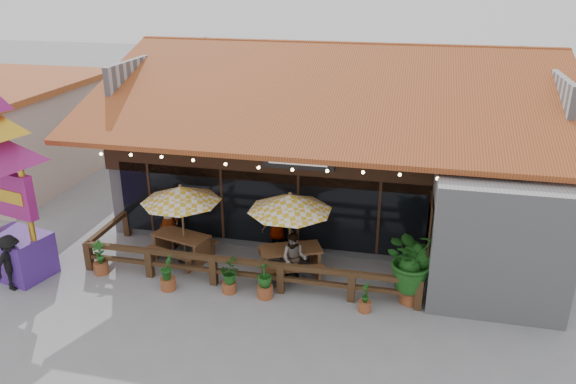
% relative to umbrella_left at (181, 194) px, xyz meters
% --- Properties ---
extents(ground, '(100.00, 100.00, 0.00)m').
position_rel_umbrella_left_xyz_m(ground, '(3.84, -0.61, -2.27)').
color(ground, gray).
rests_on(ground, ground).
extents(restaurant_building, '(15.50, 14.73, 6.09)m').
position_rel_umbrella_left_xyz_m(restaurant_building, '(4.10, 6.00, -0.06)').
color(restaurant_building, '#9F9FA4').
rests_on(restaurant_building, ground).
extents(patio_railing, '(10.00, 2.60, 0.92)m').
position_rel_umbrella_left_xyz_m(patio_railing, '(1.59, -0.88, -1.65)').
color(patio_railing, '#4B301B').
rests_on(patio_railing, ground).
extents(umbrella_left, '(3.15, 3.15, 2.60)m').
position_rel_umbrella_left_xyz_m(umbrella_left, '(0.00, 0.00, 0.00)').
color(umbrella_left, brown).
rests_on(umbrella_left, ground).
extents(umbrella_right, '(3.25, 3.25, 2.65)m').
position_rel_umbrella_left_xyz_m(umbrella_right, '(3.36, -0.02, 0.04)').
color(umbrella_right, brown).
rests_on(umbrella_right, ground).
extents(picnic_table_left, '(2.09, 1.92, 0.84)m').
position_rel_umbrella_left_xyz_m(picnic_table_left, '(-0.15, 0.12, -1.70)').
color(picnic_table_left, brown).
rests_on(picnic_table_left, ground).
extents(picnic_table_right, '(2.26, 2.13, 0.87)m').
position_rel_umbrella_left_xyz_m(picnic_table_right, '(3.38, -0.03, -1.68)').
color(picnic_table_right, brown).
rests_on(picnic_table_right, ground).
extents(tropical_plant, '(2.07, 1.96, 2.27)m').
position_rel_umbrella_left_xyz_m(tropical_plant, '(6.93, -0.79, -0.97)').
color(tropical_plant, brown).
rests_on(tropical_plant, ground).
extents(diner_a, '(0.72, 0.49, 1.92)m').
position_rel_umbrella_left_xyz_m(diner_a, '(-0.87, 0.79, -1.31)').
color(diner_a, '#341B10').
rests_on(diner_a, ground).
extents(diner_b, '(0.79, 0.63, 1.56)m').
position_rel_umbrella_left_xyz_m(diner_b, '(3.59, -0.49, -1.49)').
color(diner_b, '#341B10').
rests_on(diner_b, ground).
extents(diner_c, '(1.04, 0.44, 1.76)m').
position_rel_umbrella_left_xyz_m(diner_c, '(2.77, 0.88, -1.39)').
color(diner_c, '#341B10').
rests_on(diner_c, ground).
extents(pedestrian, '(0.78, 1.16, 1.67)m').
position_rel_umbrella_left_xyz_m(pedestrian, '(-4.14, -2.58, -1.43)').
color(pedestrian, black).
rests_on(pedestrian, ground).
extents(planter_a, '(0.45, 0.44, 1.07)m').
position_rel_umbrella_left_xyz_m(planter_a, '(-2.19, -1.27, -1.82)').
color(planter_a, brown).
rests_on(planter_a, ground).
extents(planter_b, '(0.44, 0.44, 1.07)m').
position_rel_umbrella_left_xyz_m(planter_b, '(0.16, -1.65, -1.78)').
color(planter_b, brown).
rests_on(planter_b, ground).
extents(planter_c, '(0.77, 0.79, 0.99)m').
position_rel_umbrella_left_xyz_m(planter_c, '(1.91, -1.42, -1.71)').
color(planter_c, brown).
rests_on(planter_c, ground).
extents(planter_d, '(0.57, 0.57, 1.09)m').
position_rel_umbrella_left_xyz_m(planter_d, '(2.97, -1.45, -1.74)').
color(planter_d, brown).
rests_on(planter_d, ground).
extents(planter_e, '(0.35, 0.35, 0.86)m').
position_rel_umbrella_left_xyz_m(planter_e, '(5.75, -1.52, -1.91)').
color(planter_e, brown).
rests_on(planter_e, ground).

